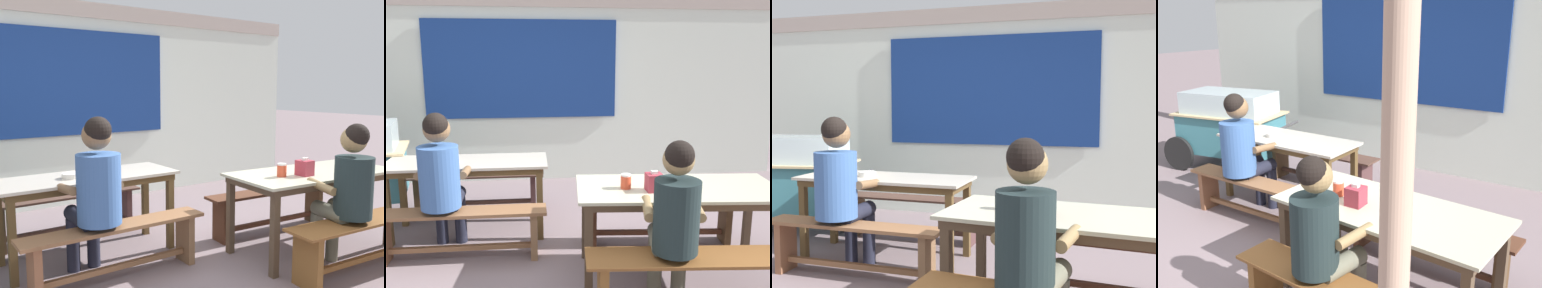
% 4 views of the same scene
% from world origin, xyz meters
% --- Properties ---
extents(ground_plane, '(40.00, 40.00, 0.00)m').
position_xyz_m(ground_plane, '(0.00, 0.00, 0.00)').
color(ground_plane, slate).
extents(backdrop_wall, '(7.38, 0.23, 2.63)m').
position_xyz_m(backdrop_wall, '(-0.00, 2.83, 1.39)').
color(backdrop_wall, silver).
rests_on(backdrop_wall, ground_plane).
extents(dining_table_far, '(1.60, 0.63, 0.76)m').
position_xyz_m(dining_table_far, '(-0.65, 0.93, 0.67)').
color(dining_table_far, '#BDB4A3').
rests_on(dining_table_far, ground_plane).
extents(dining_table_near, '(1.68, 0.88, 0.76)m').
position_xyz_m(dining_table_near, '(1.15, -0.12, 0.68)').
color(dining_table_near, '#BAB99D').
rests_on(dining_table_near, ground_plane).
extents(bench_far_back, '(1.54, 0.31, 0.45)m').
position_xyz_m(bench_far_back, '(-0.64, 1.53, 0.29)').
color(bench_far_back, '#51362B').
rests_on(bench_far_back, ground_plane).
extents(bench_far_front, '(1.54, 0.27, 0.45)m').
position_xyz_m(bench_far_front, '(-0.65, 0.34, 0.31)').
color(bench_far_front, brown).
rests_on(bench_far_front, ground_plane).
extents(bench_near_back, '(1.54, 0.39, 0.45)m').
position_xyz_m(bench_near_back, '(1.21, 0.47, 0.30)').
color(bench_near_back, '#512E1E').
rests_on(bench_near_back, ground_plane).
extents(bench_near_front, '(1.55, 0.45, 0.45)m').
position_xyz_m(bench_near_front, '(1.10, -0.71, 0.30)').
color(bench_near_front, brown).
rests_on(bench_near_front, ground_plane).
extents(person_near_front, '(0.47, 0.53, 1.26)m').
position_xyz_m(person_near_front, '(0.95, -0.63, 0.72)').
color(person_near_front, '#666755').
rests_on(person_near_front, ground_plane).
extents(person_left_back_turned, '(0.45, 0.59, 1.32)m').
position_xyz_m(person_left_back_turned, '(-0.79, 0.41, 0.76)').
color(person_left_back_turned, '#1E1F2E').
rests_on(person_left_back_turned, ground_plane).
extents(tissue_box, '(0.12, 0.13, 0.16)m').
position_xyz_m(tissue_box, '(0.93, -0.20, 0.83)').
color(tissue_box, '#9B2F3C').
rests_on(tissue_box, dining_table_near).
extents(condiment_jar, '(0.08, 0.08, 0.12)m').
position_xyz_m(condiment_jar, '(0.73, -0.12, 0.81)').
color(condiment_jar, '#D5462A').
rests_on(condiment_jar, dining_table_near).
extents(soup_bowl, '(0.16, 0.16, 0.05)m').
position_xyz_m(soup_bowl, '(-0.81, 0.89, 0.78)').
color(soup_bowl, silver).
rests_on(soup_bowl, dining_table_far).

